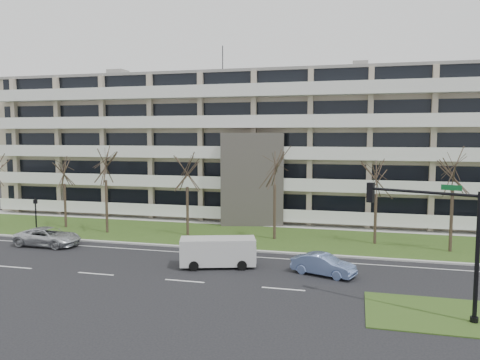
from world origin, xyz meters
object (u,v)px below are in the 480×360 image
(blue_sedan, at_px, (323,265))
(pedestrian_signal, at_px, (36,211))
(white_van, at_px, (219,250))
(traffic_signal, at_px, (437,231))
(silver_pickup, at_px, (48,237))

(blue_sedan, xyz_separation_m, pedestrian_signal, (-25.76, 6.29, 1.38))
(blue_sedan, relative_size, white_van, 0.76)
(white_van, distance_m, pedestrian_signal, 19.82)
(blue_sedan, height_order, pedestrian_signal, pedestrian_signal)
(blue_sedan, height_order, traffic_signal, traffic_signal)
(silver_pickup, relative_size, blue_sedan, 1.30)
(silver_pickup, height_order, pedestrian_signal, pedestrian_signal)
(traffic_signal, bearing_deg, blue_sedan, 160.18)
(silver_pickup, distance_m, white_van, 15.08)
(white_van, bearing_deg, pedestrian_signal, 144.90)
(white_van, height_order, traffic_signal, traffic_signal)
(silver_pickup, height_order, white_van, white_van)
(silver_pickup, relative_size, white_van, 0.99)
(white_van, bearing_deg, blue_sedan, -18.83)
(pedestrian_signal, bearing_deg, silver_pickup, -53.21)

